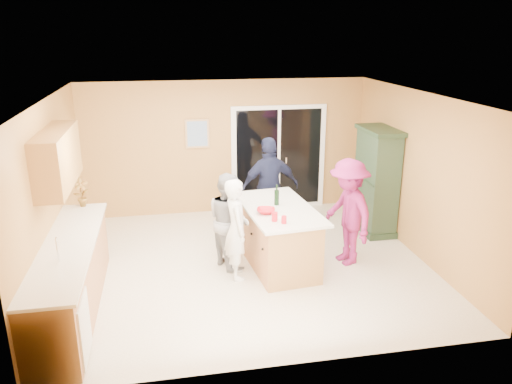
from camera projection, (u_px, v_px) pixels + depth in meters
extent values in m
plane|color=#ECE7CC|center=(248.00, 264.00, 7.80)|extent=(5.50, 5.50, 0.00)
cube|color=white|center=(247.00, 97.00, 6.99)|extent=(5.50, 5.00, 0.10)
cube|color=#E0A45C|center=(226.00, 148.00, 9.73)|extent=(5.50, 0.10, 2.60)
cube|color=#E0A45C|center=(288.00, 257.00, 5.06)|extent=(5.50, 0.10, 2.60)
cube|color=#E0A45C|center=(52.00, 196.00, 6.91)|extent=(0.10, 5.00, 2.60)
cube|color=#E0A45C|center=(419.00, 176.00, 7.87)|extent=(0.10, 5.00, 2.60)
cube|color=#B27245|center=(71.00, 279.00, 6.39)|extent=(0.60, 3.00, 0.90)
cube|color=silver|center=(56.00, 331.00, 5.38)|extent=(0.62, 0.60, 0.72)
cube|color=silver|center=(68.00, 246.00, 6.25)|extent=(0.65, 3.05, 0.04)
cylinder|color=silver|center=(58.00, 250.00, 5.72)|extent=(0.02, 0.02, 0.30)
cube|color=#B27245|center=(57.00, 159.00, 6.58)|extent=(0.35, 1.60, 0.75)
cube|color=white|center=(278.00, 158.00, 9.96)|extent=(1.90, 0.05, 2.10)
cube|color=black|center=(279.00, 158.00, 9.95)|extent=(1.70, 0.03, 1.94)
cube|color=white|center=(279.00, 158.00, 9.94)|extent=(0.06, 0.04, 1.94)
cube|color=silver|center=(286.00, 160.00, 9.97)|extent=(0.02, 0.03, 0.12)
cube|color=tan|center=(197.00, 134.00, 9.52)|extent=(0.46, 0.03, 0.56)
cube|color=#5171A9|center=(197.00, 134.00, 9.51)|extent=(0.38, 0.02, 0.48)
cube|color=#B27245|center=(278.00, 238.00, 7.65)|extent=(0.99, 1.69, 0.91)
cube|color=silver|center=(278.00, 208.00, 7.50)|extent=(1.17, 1.91, 0.04)
cube|color=black|center=(278.00, 262.00, 7.77)|extent=(0.90, 1.60, 0.10)
cube|color=#223722|center=(373.00, 227.00, 9.12)|extent=(0.52, 0.99, 0.11)
cube|color=#2D442F|center=(376.00, 181.00, 8.85)|extent=(0.47, 0.93, 1.75)
cube|color=#223722|center=(380.00, 130.00, 8.57)|extent=(0.54, 1.03, 0.07)
imported|color=silver|center=(237.00, 229.00, 7.20)|extent=(0.38, 0.56, 1.50)
imported|color=#9F9FA1|center=(229.00, 220.00, 7.58)|extent=(0.78, 0.87, 1.48)
imported|color=#1A1B3A|center=(270.00, 188.00, 8.58)|extent=(1.09, 0.57, 1.78)
imported|color=#8A1E5E|center=(348.00, 212.00, 7.63)|extent=(0.83, 1.18, 1.67)
imported|color=red|center=(266.00, 211.00, 7.24)|extent=(0.32, 0.32, 0.07)
imported|color=red|center=(81.00, 192.00, 7.50)|extent=(0.27, 0.22, 0.44)
cylinder|color=red|center=(284.00, 220.00, 6.85)|extent=(0.08, 0.08, 0.11)
cylinder|color=red|center=(275.00, 217.00, 6.93)|extent=(0.11, 0.11, 0.13)
cylinder|color=black|center=(277.00, 198.00, 7.56)|extent=(0.07, 0.07, 0.23)
cylinder|color=black|center=(277.00, 188.00, 7.51)|extent=(0.03, 0.03, 0.09)
cylinder|color=white|center=(279.00, 219.00, 7.01)|extent=(0.24, 0.24, 0.01)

